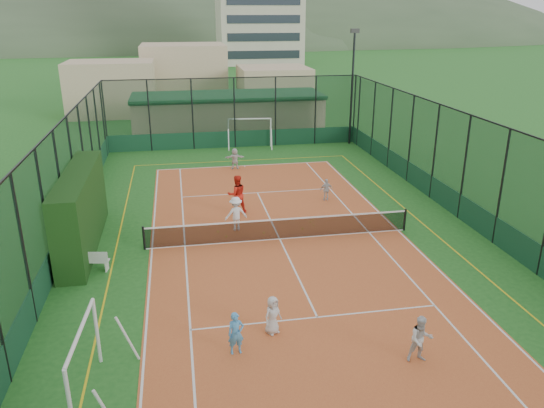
# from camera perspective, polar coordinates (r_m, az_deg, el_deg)

# --- Properties ---
(ground) EXTENTS (300.00, 300.00, 0.00)m
(ground) POSITION_cam_1_polar(r_m,az_deg,el_deg) (23.29, 0.84, -3.82)
(ground) COLOR #205D20
(ground) RESTS_ON ground
(court_slab) EXTENTS (11.17, 23.97, 0.01)m
(court_slab) POSITION_cam_1_polar(r_m,az_deg,el_deg) (23.28, 0.84, -3.81)
(court_slab) COLOR #B54C28
(court_slab) RESTS_ON ground
(tennis_net) EXTENTS (11.67, 0.12, 1.06)m
(tennis_net) POSITION_cam_1_polar(r_m,az_deg,el_deg) (23.08, 0.84, -2.62)
(tennis_net) COLOR black
(tennis_net) RESTS_ON ground
(perimeter_fence) EXTENTS (18.12, 34.12, 5.00)m
(perimeter_fence) POSITION_cam_1_polar(r_m,az_deg,el_deg) (22.39, 0.87, 2.04)
(perimeter_fence) COLOR black
(perimeter_fence) RESTS_ON ground
(floodlight_ne) EXTENTS (0.60, 0.26, 8.25)m
(floodlight_ne) POSITION_cam_1_polar(r_m,az_deg,el_deg) (39.94, 8.60, 12.23)
(floodlight_ne) COLOR black
(floodlight_ne) RESTS_ON ground
(clubhouse) EXTENTS (15.20, 7.20, 3.15)m
(clubhouse) POSITION_cam_1_polar(r_m,az_deg,el_deg) (43.79, -4.77, 9.69)
(clubhouse) COLOR tan
(clubhouse) RESTS_ON ground
(distant_hills) EXTENTS (200.00, 60.00, 24.00)m
(distant_hills) POSITION_cam_1_polar(r_m,az_deg,el_deg) (171.19, -9.28, 16.70)
(distant_hills) COLOR #384C33
(distant_hills) RESTS_ON ground
(hedge_left) EXTENTS (1.10, 7.36, 3.22)m
(hedge_left) POSITION_cam_1_polar(r_m,az_deg,el_deg) (23.51, -19.86, -0.60)
(hedge_left) COLOR black
(hedge_left) RESTS_ON ground
(white_bench) EXTENTS (1.61, 0.71, 0.88)m
(white_bench) POSITION_cam_1_polar(r_m,az_deg,el_deg) (21.61, -19.15, -5.72)
(white_bench) COLOR white
(white_bench) RESTS_ON ground
(futsal_goal_near) EXTENTS (3.20, 1.13, 2.03)m
(futsal_goal_near) POSITION_cam_1_polar(r_m,az_deg,el_deg) (14.77, -19.48, -16.02)
(futsal_goal_near) COLOR white
(futsal_goal_near) RESTS_ON ground
(futsal_goal_far) EXTENTS (3.27, 1.26, 2.06)m
(futsal_goal_far) POSITION_cam_1_polar(r_m,az_deg,el_deg) (39.08, -2.42, 7.65)
(futsal_goal_far) COLOR white
(futsal_goal_far) RESTS_ON ground
(child_near_left) EXTENTS (0.73, 0.65, 1.25)m
(child_near_left) POSITION_cam_1_polar(r_m,az_deg,el_deg) (16.64, 0.07, -11.86)
(child_near_left) COLOR silver
(child_near_left) RESTS_ON court_slab
(child_near_mid) EXTENTS (0.51, 0.37, 1.31)m
(child_near_mid) POSITION_cam_1_polar(r_m,az_deg,el_deg) (15.80, -3.91, -13.71)
(child_near_mid) COLOR #4A97D3
(child_near_mid) RESTS_ON court_slab
(child_near_right) EXTENTS (0.74, 0.60, 1.43)m
(child_near_right) POSITION_cam_1_polar(r_m,az_deg,el_deg) (15.98, 15.72, -13.83)
(child_near_right) COLOR silver
(child_near_right) RESTS_ON court_slab
(child_far_left) EXTENTS (1.11, 0.75, 1.58)m
(child_far_left) POSITION_cam_1_polar(r_m,az_deg,el_deg) (24.01, -3.90, -1.04)
(child_far_left) COLOR white
(child_far_left) RESTS_ON court_slab
(child_far_right) EXTENTS (0.69, 0.30, 1.17)m
(child_far_right) POSITION_cam_1_polar(r_m,az_deg,el_deg) (27.97, 5.87, 1.55)
(child_far_right) COLOR silver
(child_far_right) RESTS_ON court_slab
(child_far_back) EXTENTS (1.24, 0.41, 1.33)m
(child_far_back) POSITION_cam_1_polar(r_m,az_deg,el_deg) (33.54, -4.02, 4.90)
(child_far_back) COLOR silver
(child_far_back) RESTS_ON court_slab
(coach) EXTENTS (1.03, 0.86, 1.93)m
(coach) POSITION_cam_1_polar(r_m,az_deg,el_deg) (26.01, -3.80, 1.06)
(coach) COLOR red
(coach) RESTS_ON court_slab
(tennis_balls) EXTENTS (4.68, 1.32, 0.07)m
(tennis_balls) POSITION_cam_1_polar(r_m,az_deg,el_deg) (24.37, 0.77, -2.58)
(tennis_balls) COLOR #CCE033
(tennis_balls) RESTS_ON court_slab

